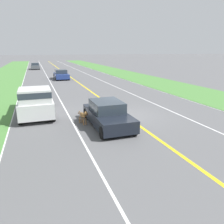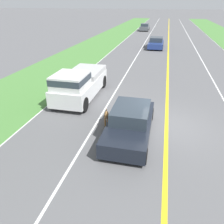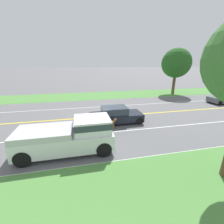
{
  "view_description": "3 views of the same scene",
  "coord_description": "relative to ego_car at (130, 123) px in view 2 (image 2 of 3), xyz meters",
  "views": [
    {
      "loc": [
        5.36,
        12.52,
        4.16
      ],
      "look_at": [
        1.59,
        1.77,
        0.92
      ],
      "focal_mm": 35.0,
      "sensor_mm": 36.0,
      "label": 1
    },
    {
      "loc": [
        0.5,
        9.82,
        5.55
      ],
      "look_at": [
        2.56,
        1.08,
        1.01
      ],
      "focal_mm": 35.0,
      "sensor_mm": 36.0,
      "label": 2
    },
    {
      "loc": [
        13.46,
        -1.66,
        4.9
      ],
      "look_at": [
        2.07,
        0.82,
        1.11
      ],
      "focal_mm": 24.0,
      "sensor_mm": 36.0,
      "label": 3
    }
  ],
  "objects": [
    {
      "name": "ground_plane",
      "position": [
        -1.67,
        -1.24,
        -0.65
      ],
      "size": [
        400.0,
        400.0,
        0.0
      ],
      "primitive_type": "plane",
      "color": "#5B5B5E"
    },
    {
      "name": "centre_divider_line",
      "position": [
        -1.67,
        -1.24,
        -0.64
      ],
      "size": [
        0.18,
        160.0,
        0.01
      ],
      "primitive_type": "cube",
      "color": "yellow",
      "rests_on": "ground"
    },
    {
      "name": "lane_edge_line_right",
      "position": [
        5.33,
        -1.24,
        -0.64
      ],
      "size": [
        0.14,
        160.0,
        0.01
      ],
      "primitive_type": "cube",
      "color": "white",
      "rests_on": "ground"
    },
    {
      "name": "lane_dash_same_dir",
      "position": [
        1.83,
        -1.24,
        -0.64
      ],
      "size": [
        0.1,
        160.0,
        0.01
      ],
      "primitive_type": "cube",
      "color": "white",
      "rests_on": "ground"
    },
    {
      "name": "ego_car",
      "position": [
        0.0,
        0.0,
        0.0
      ],
      "size": [
        1.91,
        4.42,
        1.4
      ],
      "color": "black",
      "rests_on": "ground"
    },
    {
      "name": "dog",
      "position": [
        1.27,
        -0.62,
        -0.11
      ],
      "size": [
        0.46,
        1.14,
        0.85
      ],
      "rotation": [
        0.0,
        0.0,
        0.29
      ],
      "color": "olive",
      "rests_on": "ground"
    },
    {
      "name": "pickup_truck",
      "position": [
        3.8,
        -3.6,
        0.35
      ],
      "size": [
        2.09,
        5.25,
        1.97
      ],
      "color": "silver",
      "rests_on": "ground"
    },
    {
      "name": "car_trailing_near",
      "position": [
        0.0,
        -22.03,
        -0.0
      ],
      "size": [
        1.94,
        4.32,
        1.38
      ],
      "color": "navy",
      "rests_on": "ground"
    },
    {
      "name": "car_trailing_mid",
      "position": [
        3.44,
        -41.63,
        0.01
      ],
      "size": [
        1.86,
        4.26,
        1.41
      ],
      "color": "#51565B",
      "rests_on": "ground"
    }
  ]
}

